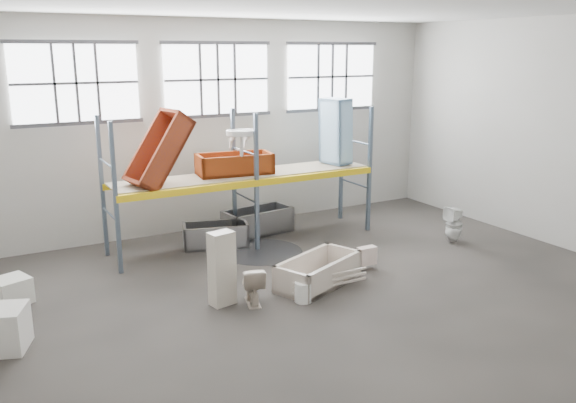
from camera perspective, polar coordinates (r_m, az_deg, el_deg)
floor at (r=10.88m, az=3.87°, el=-9.15°), size 12.00×10.00×0.10m
ceiling at (r=10.01m, az=4.39°, el=18.71°), size 12.00×10.00×0.10m
wall_back at (r=14.59m, az=-6.81°, el=7.22°), size 12.00×0.10×5.00m
wall_right at (r=14.33m, az=24.98°, el=5.86°), size 0.10×10.00×5.00m
window_left at (r=13.51m, az=-19.64°, el=10.63°), size 2.60×0.04×1.60m
window_mid at (r=14.39m, az=-6.77°, el=11.52°), size 2.60×0.04×1.60m
window_right at (r=15.88m, az=4.20°, el=11.84°), size 2.60×0.04×1.60m
rack_upright_la at (r=11.86m, az=-16.17°, el=0.20°), size 0.08×0.08×3.00m
rack_upright_lb at (r=13.00m, az=-17.38°, el=1.33°), size 0.08×0.08×3.00m
rack_upright_ma at (r=12.82m, az=-3.03°, el=1.79°), size 0.08×0.08×3.00m
rack_upright_mb at (r=13.88m, az=-5.20°, el=2.72°), size 0.08×0.08×3.00m
rack_upright_ra at (r=14.35m, az=7.82°, el=3.03°), size 0.08×0.08×3.00m
rack_upright_rb at (r=15.31m, az=5.14°, el=3.81°), size 0.08×0.08×3.00m
rack_beam_front at (r=12.82m, az=-3.03°, el=1.79°), size 6.00×0.10×0.14m
rack_beam_back at (r=13.88m, az=-5.20°, el=2.72°), size 6.00×0.10×0.14m
shelf_deck at (r=13.33m, az=-4.16°, el=2.61°), size 5.90×1.10×0.03m
wet_patch at (r=13.05m, az=-2.56°, el=-4.81°), size 1.80×1.80×0.00m
bathtub_beige at (r=11.22m, az=2.92°, el=-6.69°), size 1.93×1.44×0.51m
cistern_spare at (r=12.05m, az=7.56°, el=-5.17°), size 0.38×0.19×0.36m
sink_in_tub at (r=11.61m, az=4.94°, el=-6.51°), size 0.46×0.46×0.16m
toilet_beige at (r=10.40m, az=-3.45°, el=-7.94°), size 0.55×0.75×0.68m
cistern_tall at (r=10.29m, az=-6.34°, el=-6.40°), size 0.46×0.35×1.30m
toilet_white at (r=14.09m, az=15.61°, el=-2.12°), size 0.39×0.39×0.84m
steel_tub_left at (r=13.43m, az=-6.94°, el=-3.19°), size 1.55×1.03×0.52m
steel_tub_right at (r=14.27m, az=-2.91°, el=-1.89°), size 1.71×0.96×0.60m
rust_tub_flat at (r=13.29m, az=-5.14°, el=3.61°), size 1.73×0.97×0.46m
rust_tub_tilted at (r=12.42m, az=-12.26°, el=4.81°), size 1.49×1.05×1.65m
sink_on_shelf at (r=12.86m, az=-4.47°, el=4.51°), size 0.66×0.51×0.58m
blue_tub_upright at (r=14.34m, az=4.58°, el=6.73°), size 0.60×0.79×1.56m
bucket at (r=10.50m, az=1.49°, el=-8.65°), size 0.32×0.32×0.36m
carton_far at (r=11.48m, az=-24.93°, el=-7.73°), size 0.70×0.70×0.46m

